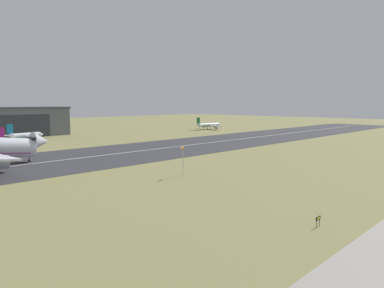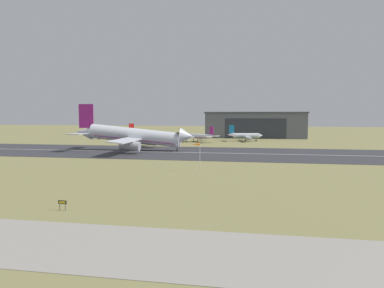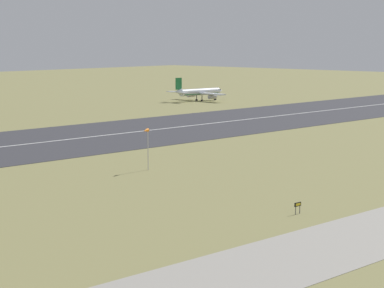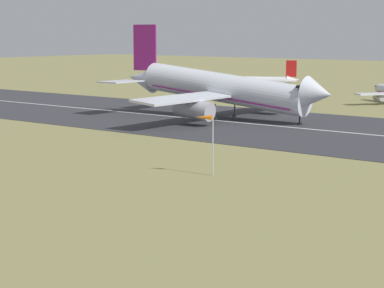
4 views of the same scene
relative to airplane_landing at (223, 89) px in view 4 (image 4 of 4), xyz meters
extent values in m
plane|color=olive|center=(39.47, -68.03, -5.66)|extent=(718.62, 718.62, 0.00)
cylinder|color=silver|center=(0.40, 0.01, 0.20)|extent=(35.56, 6.48, 8.78)
cone|color=silver|center=(20.39, 0.57, 0.20)|extent=(5.58, 5.63, 5.93)
cone|color=silver|center=(-20.41, -0.57, 1.19)|extent=(7.15, 5.13, 5.54)
cube|color=black|center=(17.68, 0.50, 1.30)|extent=(1.27, 4.69, 0.54)
cube|color=#991E7A|center=(0.40, 0.01, -1.31)|extent=(31.56, 6.09, 3.19)
cube|color=silver|center=(1.49, -13.73, -0.76)|extent=(6.22, 22.19, 0.93)
cylinder|color=#A8A8B2|center=(2.56, -11.93, -2.71)|extent=(7.51, 3.61, 4.06)
cube|color=silver|center=(0.72, 13.79, -0.76)|extent=(6.22, 22.19, 0.93)
cylinder|color=#A8A8B2|center=(1.88, 12.06, -2.71)|extent=(7.51, 3.61, 4.06)
cube|color=#991E7A|center=(-19.42, -0.55, 7.60)|extent=(5.97, 0.45, 9.32)
cube|color=silver|center=(-19.62, -7.49, 1.02)|extent=(5.45, 8.53, 0.24)
cube|color=silver|center=(-20.02, 6.38, 1.02)|extent=(5.45, 8.53, 0.24)
cylinder|color=black|center=(16.73, 0.47, -4.10)|extent=(0.24, 0.24, 3.12)
cylinder|color=black|center=(16.73, 0.47, -5.44)|extent=(0.84, 0.84, 0.44)
cylinder|color=black|center=(0.70, -3.27, -4.10)|extent=(0.24, 0.24, 3.12)
cylinder|color=black|center=(0.70, -3.27, -5.44)|extent=(0.84, 0.84, 0.44)
cylinder|color=black|center=(0.51, 3.31, -4.10)|extent=(0.24, 0.24, 3.12)
cylinder|color=black|center=(0.51, 3.31, -5.44)|extent=(0.84, 0.84, 0.44)
cylinder|color=silver|center=(-34.16, 61.45, -3.01)|extent=(17.51, 10.42, 2.71)
cone|color=silver|center=(-43.41, 56.92, -3.01)|extent=(3.38, 3.50, 2.71)
cone|color=silver|center=(-24.54, 66.15, -2.52)|extent=(3.99, 3.62, 2.44)
cube|color=black|center=(-42.21, 57.51, -2.47)|extent=(2.00, 2.55, 0.44)
cube|color=red|center=(-34.16, 61.45, -3.75)|extent=(15.82, 9.50, 0.20)
cube|color=silver|center=(-36.67, 65.76, -3.48)|extent=(5.76, 7.77, 0.40)
cylinder|color=#A8A8B2|center=(-36.93, 64.99, -4.57)|extent=(3.90, 3.05, 1.68)
cube|color=silver|center=(-32.30, 56.81, -3.48)|extent=(5.76, 7.77, 0.40)
cylinder|color=#A8A8B2|center=(-33.06, 57.08, -4.57)|extent=(3.90, 3.05, 1.68)
cube|color=red|center=(-24.98, 65.94, 0.65)|extent=(2.77, 1.55, 4.60)
cube|color=silver|center=(-26.12, 69.19, -2.60)|extent=(4.13, 4.85, 0.24)
cube|color=silver|center=(-23.11, 63.04, -2.60)|extent=(4.13, 4.85, 0.24)
cylinder|color=black|center=(-41.24, 57.98, -5.01)|extent=(0.24, 0.24, 1.30)
cylinder|color=black|center=(-41.24, 57.98, -5.44)|extent=(0.84, 0.84, 0.44)
cylinder|color=black|center=(-34.75, 62.96, -5.01)|extent=(0.24, 0.24, 1.30)
cylinder|color=black|center=(-34.75, 62.96, -5.44)|extent=(0.84, 0.84, 0.44)
cylinder|color=black|center=(-33.32, 60.05, -5.01)|extent=(0.24, 0.24, 1.30)
cylinder|color=black|center=(-33.32, 60.05, -5.44)|extent=(0.84, 0.84, 0.44)
cone|color=silver|center=(5.92, 54.93, -2.71)|extent=(3.00, 3.06, 2.30)
cube|color=black|center=(6.86, 54.30, -2.25)|extent=(2.01, 2.23, 0.44)
cube|color=silver|center=(11.21, 43.81, -3.11)|extent=(8.17, 10.08, 0.40)
cylinder|color=#A8A8B2|center=(11.18, 44.82, -4.07)|extent=(3.27, 2.85, 1.42)
cylinder|color=black|center=(7.77, 53.68, -4.76)|extent=(0.24, 0.24, 1.81)
cylinder|color=black|center=(7.77, 53.68, -5.44)|extent=(0.84, 0.84, 0.44)
cylinder|color=#B7B7BC|center=(33.36, -46.92, -2.17)|extent=(0.14, 0.14, 6.99)
cone|color=orange|center=(32.36, -47.40, 1.08)|extent=(1.99, 1.36, 0.60)
camera|label=1|loc=(-29.56, -109.29, 11.70)|focal=35.00mm
camera|label=2|loc=(48.30, -136.57, 8.49)|focal=35.00mm
camera|label=3|loc=(-73.00, -152.88, 17.08)|focal=85.00mm
camera|label=4|loc=(84.65, -114.45, 10.72)|focal=70.00mm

